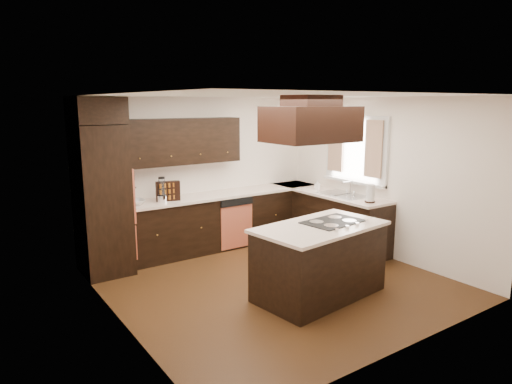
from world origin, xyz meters
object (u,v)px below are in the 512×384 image
oven_column (102,200)px  range_hood (311,124)px  island (319,262)px  spice_rack (168,191)px

oven_column → range_hood: range_hood is taller
oven_column → island: oven_column is taller
range_hood → oven_column: bearing=129.7°
island → range_hood: range_hood is taller
island → spice_rack: spice_rack is taller
oven_column → spice_rack: 1.02m
oven_column → island: 3.14m
range_hood → spice_rack: bearing=110.4°
oven_column → spice_rack: bearing=2.7°
oven_column → spice_rack: (1.02, 0.05, 0.01)m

